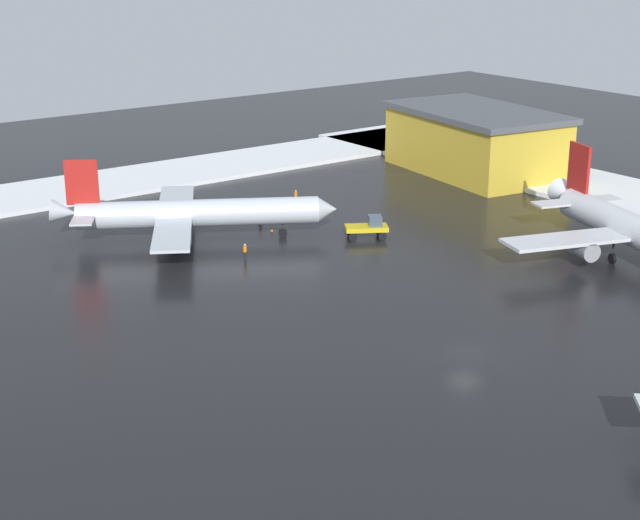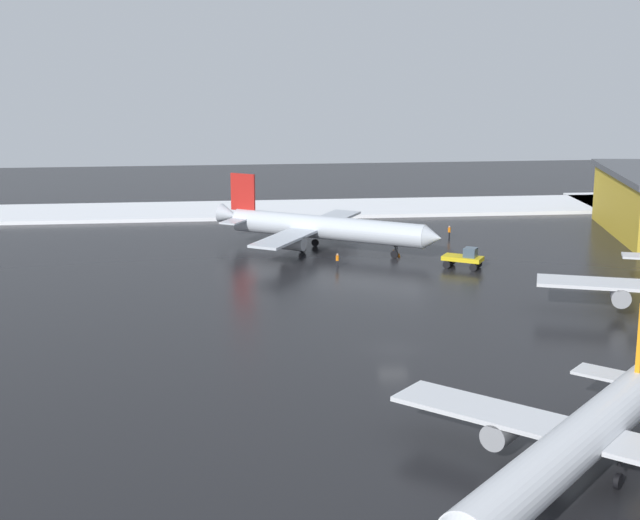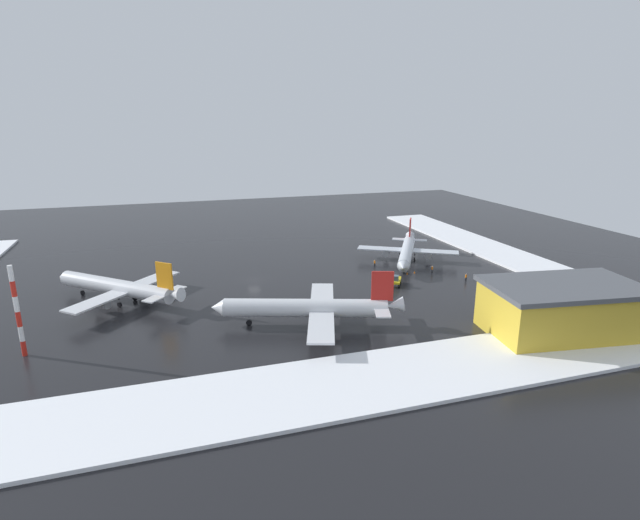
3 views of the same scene
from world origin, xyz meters
The scene contains 10 objects.
ground_plane centered at (0.00, 0.00, 0.00)m, with size 240.00×240.00×0.00m, color black.
snow_bank_right centered at (67.00, 0.00, 0.27)m, with size 14.00×116.00×0.55m, color white.
airplane_foreground_jet centered at (39.31, 2.29, 3.01)m, with size 23.67×27.66×9.11m.
airplane_distant_tail centered at (-27.84, -6.30, 3.17)m, with size 25.99×24.66×9.58m.
pushback_tug centered at (28.46, -13.41, 1.28)m, with size 4.26×5.07×2.50m.
ground_crew_beside_wing centered at (40.90, -7.52, 0.97)m, with size 0.36×0.36×1.71m.
ground_crew_by_nose_gear centered at (30.14, 1.41, 0.97)m, with size 0.36×0.36×1.71m.
ground_crew_near_tug centered at (44.90, -15.37, 0.97)m, with size 0.36×0.36×1.71m.
traffic_cone_near_nose centered at (34.83, -6.77, 0.28)m, with size 0.36×0.36×0.55m, color orange.
traffic_cone_mid_line centered at (36.91, -6.44, 0.28)m, with size 0.36×0.36×0.55m, color orange.
Camera 2 is at (-80.70, 14.56, 27.51)m, focal length 55.00 mm.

